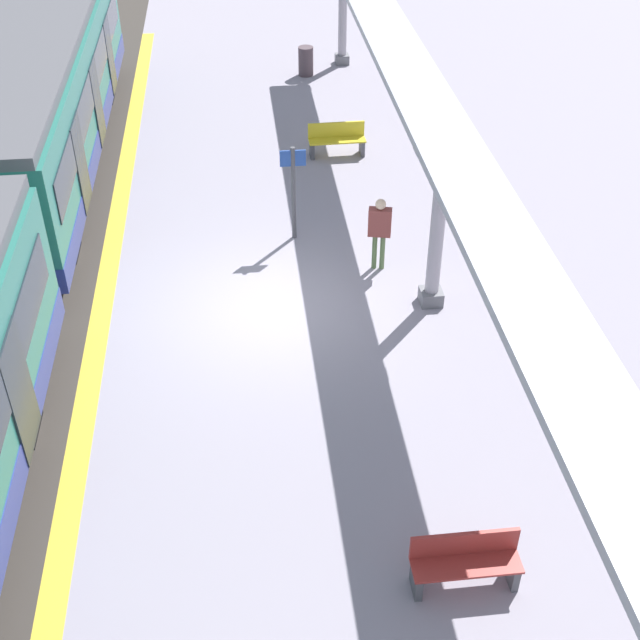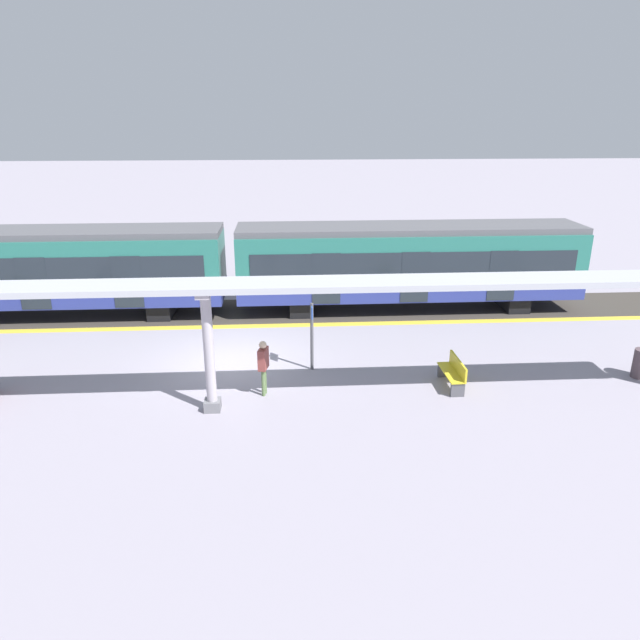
% 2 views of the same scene
% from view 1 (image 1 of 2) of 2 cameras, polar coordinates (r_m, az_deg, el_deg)
% --- Properties ---
extents(ground_plane, '(176.00, 176.00, 0.00)m').
position_cam_1_polar(ground_plane, '(16.88, -3.20, 0.90)').
color(ground_plane, gray).
extents(tactile_edge_strip, '(0.41, 34.82, 0.01)m').
position_cam_1_polar(tactile_edge_strip, '(17.11, -14.68, 0.16)').
color(tactile_edge_strip, gold).
rests_on(tactile_edge_strip, ground).
extents(trackbed, '(3.20, 46.82, 0.01)m').
position_cam_1_polar(trackbed, '(17.51, -20.50, -0.23)').
color(trackbed, '#38332D').
rests_on(trackbed, ground).
extents(train_far_carriage, '(2.65, 13.83, 3.48)m').
position_cam_1_polar(train_far_carriage, '(22.57, -18.30, 14.07)').
color(train_far_carriage, '#24695D').
rests_on(train_far_carriage, ground).
extents(canopy_pillar_second, '(1.10, 0.44, 3.46)m').
position_cam_1_polar(canopy_pillar_second, '(16.17, 7.98, 6.24)').
color(canopy_pillar_second, slate).
rests_on(canopy_pillar_second, ground).
extents(canopy_pillar_third, '(1.10, 0.44, 3.46)m').
position_cam_1_polar(canopy_pillar_third, '(28.71, 1.56, 20.31)').
color(canopy_pillar_third, slate).
rests_on(canopy_pillar_third, ground).
extents(canopy_beam, '(1.20, 27.89, 0.16)m').
position_cam_1_polar(canopy_beam, '(15.58, 8.33, 12.37)').
color(canopy_beam, '#A8AAB2').
rests_on(canopy_beam, canopy_pillar_nearest).
extents(bench_near_end, '(1.51, 0.47, 0.86)m').
position_cam_1_polar(bench_near_end, '(22.69, 1.14, 12.18)').
color(bench_near_end, gold).
rests_on(bench_near_end, ground).
extents(bench_mid_platform, '(1.50, 0.45, 0.86)m').
position_cam_1_polar(bench_mid_platform, '(12.01, 9.81, -15.78)').
color(bench_mid_platform, maroon).
rests_on(bench_mid_platform, ground).
extents(trash_bin, '(0.48, 0.48, 0.91)m').
position_cam_1_polar(trash_bin, '(28.10, -0.97, 17.16)').
color(trash_bin, '#4D3E44').
rests_on(trash_bin, ground).
extents(platform_info_sign, '(0.56, 0.10, 2.20)m').
position_cam_1_polar(platform_info_sign, '(18.47, -1.82, 9.18)').
color(platform_info_sign, '#4C4C51').
rests_on(platform_info_sign, ground).
extents(passenger_by_the_benches, '(0.51, 0.32, 1.65)m').
position_cam_1_polar(passenger_by_the_benches, '(17.54, 4.07, 6.39)').
color(passenger_by_the_benches, '#556D41').
rests_on(passenger_by_the_benches, ground).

